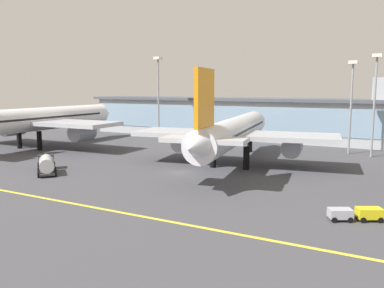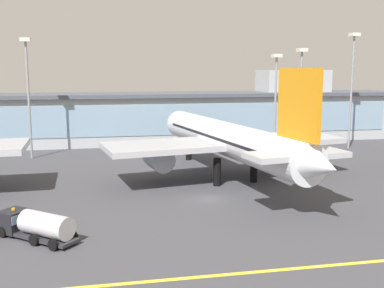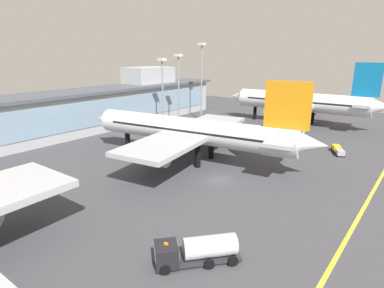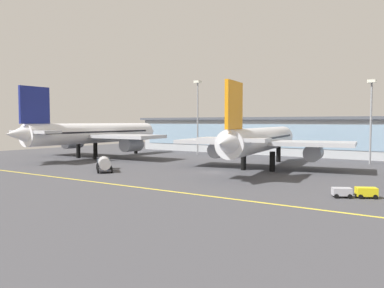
# 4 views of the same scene
# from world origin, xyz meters

# --- Properties ---
(ground_plane) EXTENTS (180.00, 180.00, 0.00)m
(ground_plane) POSITION_xyz_m (0.00, 0.00, 0.00)
(ground_plane) COLOR #424247
(taxiway_centreline_stripe) EXTENTS (144.00, 0.50, 0.01)m
(taxiway_centreline_stripe) POSITION_xyz_m (0.00, -22.00, 0.01)
(taxiway_centreline_stripe) COLOR yellow
(taxiway_centreline_stripe) RESTS_ON ground
(terminal_building) EXTENTS (114.16, 14.00, 16.60)m
(terminal_building) POSITION_xyz_m (1.94, 49.10, 6.23)
(terminal_building) COLOR #ADB2B7
(terminal_building) RESTS_ON ground
(airliner_near_left) EXTENTS (41.19, 53.62, 18.27)m
(airliner_near_left) POSITION_xyz_m (-44.00, 8.71, 6.67)
(airliner_near_left) COLOR black
(airliner_near_left) RESTS_ON ground
(airliner_near_right) EXTENTS (38.07, 50.96, 16.77)m
(airliner_near_right) POSITION_xyz_m (5.32, 10.14, 6.12)
(airliner_near_right) COLOR black
(airliner_near_right) RESTS_ON ground
(fuel_tanker_truck) EXTENTS (8.45, 7.73, 2.90)m
(fuel_tanker_truck) POSITION_xyz_m (-20.08, -10.54, 1.51)
(fuel_tanker_truck) COLOR black
(fuel_tanker_truck) RESTS_ON ground
(baggage_tug_near) EXTENTS (5.65, 4.04, 1.40)m
(baggage_tug_near) POSITION_xyz_m (28.75, -12.22, 0.79)
(baggage_tug_near) COLOR black
(baggage_tug_near) RESTS_ON ground
(apron_light_mast_west) EXTENTS (1.80, 1.80, 19.83)m
(apron_light_mast_west) POSITION_xyz_m (22.29, 34.01, 13.33)
(apron_light_mast_west) COLOR gray
(apron_light_mast_west) RESTS_ON ground
(apron_light_mast_east) EXTENTS (1.80, 1.80, 22.41)m
(apron_light_mast_east) POSITION_xyz_m (-26.50, 33.80, 14.78)
(apron_light_mast_east) COLOR gray
(apron_light_mast_east) RESTS_ON ground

